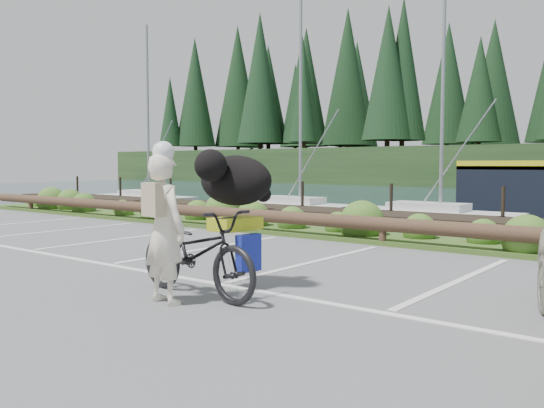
{
  "coord_description": "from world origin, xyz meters",
  "views": [
    {
      "loc": [
        5.57,
        -6.33,
        1.72
      ],
      "look_at": [
        0.11,
        0.67,
        1.1
      ],
      "focal_mm": 38.0,
      "sensor_mm": 36.0,
      "label": 1
    }
  ],
  "objects": [
    {
      "name": "bicycle",
      "position": [
        0.25,
        -1.1,
        0.57
      ],
      "size": [
        2.24,
        0.94,
        1.15
      ],
      "primitive_type": "imported",
      "rotation": [
        0.0,
        0.0,
        1.49
      ],
      "color": "black",
      "rests_on": "ground"
    },
    {
      "name": "ground",
      "position": [
        0.0,
        0.0,
        0.0
      ],
      "size": [
        72.0,
        72.0,
        0.0
      ],
      "primitive_type": "plane",
      "color": "#57585A"
    },
    {
      "name": "dog",
      "position": [
        0.3,
        -0.41,
        1.49
      ],
      "size": [
        0.68,
        1.24,
        0.69
      ],
      "primitive_type": "ellipsoid",
      "rotation": [
        0.0,
        0.0,
        1.49
      ],
      "color": "black",
      "rests_on": "bicycle"
    },
    {
      "name": "vegetation_strip",
      "position": [
        0.0,
        5.3,
        0.05
      ],
      "size": [
        34.0,
        1.6,
        0.1
      ],
      "primitive_type": "cube",
      "color": "#3D5B21",
      "rests_on": "ground"
    },
    {
      "name": "log_rail",
      "position": [
        0.0,
        4.6,
        0.0
      ],
      "size": [
        32.0,
        0.3,
        0.6
      ],
      "primitive_type": null,
      "color": "#443021",
      "rests_on": "ground"
    },
    {
      "name": "cyclist",
      "position": [
        0.21,
        -1.61,
        0.92
      ],
      "size": [
        0.71,
        0.49,
        1.84
      ],
      "primitive_type": "imported",
      "rotation": [
        0.0,
        0.0,
        3.06
      ],
      "color": "#EFE3CA",
      "rests_on": "ground"
    }
  ]
}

